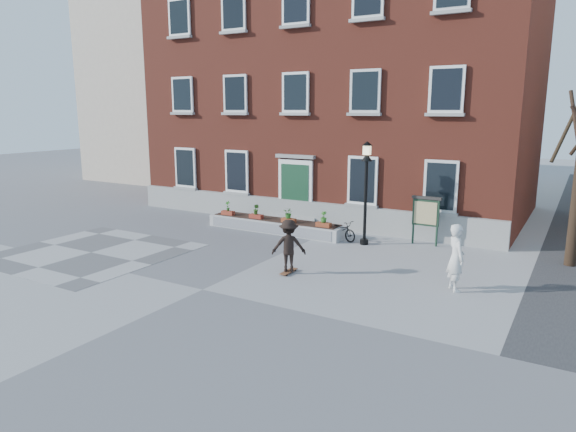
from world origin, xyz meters
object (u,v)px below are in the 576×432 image
Objects in this scene: bystander at (456,257)px; skateboarder at (289,246)px; bicycle at (341,230)px; lamp_post at (366,179)px; notice_board at (426,212)px.

bystander reaches higher than skateboarder.
bicycle is 4.74m from skateboarder.
lamp_post is 2.62m from notice_board.
lamp_post is at bearing -151.55° from notice_board.
bystander is at bearing 12.21° from skateboarder.
notice_board is at bearing 28.45° from lamp_post.
lamp_post reaches higher than skateboarder.
lamp_post is at bearing 14.06° from bystander.
bicycle is 0.82× the size of notice_board.
skateboarder is (-0.70, -4.54, -1.64)m from lamp_post.
bystander is 4.98m from skateboarder.
notice_board is (3.07, 0.93, 0.86)m from bicycle.
bicycle is at bearing 171.30° from lamp_post.
bystander reaches higher than bicycle.
lamp_post reaches higher than bystander.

